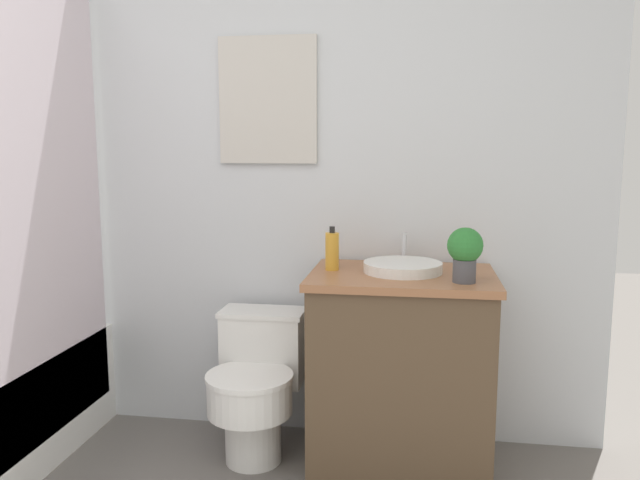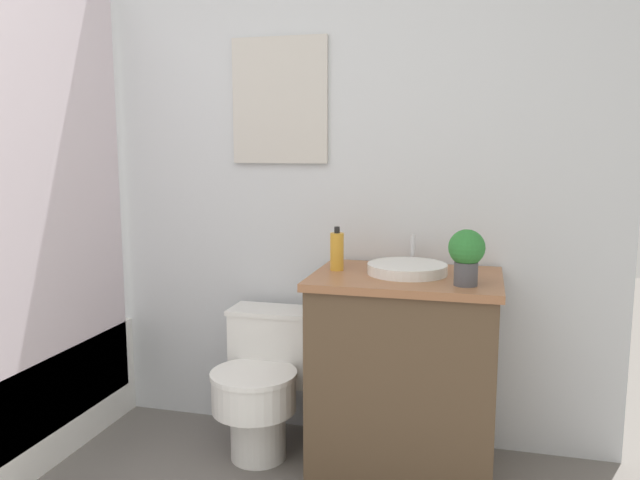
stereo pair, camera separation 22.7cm
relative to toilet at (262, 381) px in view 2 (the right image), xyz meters
The scene contains 6 objects.
wall_back 1.01m from the toilet, 123.51° to the left, with size 3.31×0.07×2.50m.
toilet is the anchor object (origin of this frame).
vanity 0.60m from the toilet, ahead, with size 0.71×0.53×0.80m.
sink 0.78m from the toilet, ahead, with size 0.31×0.34×0.13m.
soap_bottle 0.65m from the toilet, ahead, with size 0.05×0.05×0.17m.
potted_plant 1.03m from the toilet, ahead, with size 0.13×0.13×0.20m.
Camera 2 is at (1.07, -0.63, 1.28)m, focal length 35.00 mm.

